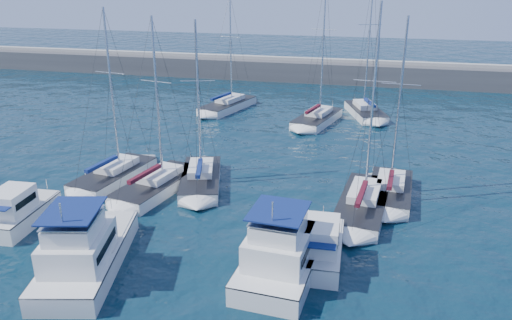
% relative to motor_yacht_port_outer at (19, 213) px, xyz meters
% --- Properties ---
extents(ground, '(220.00, 220.00, 0.00)m').
position_rel_motor_yacht_port_outer_xyz_m(ground, '(12.81, 0.39, -0.94)').
color(ground, black).
rests_on(ground, ground).
extents(breakwater, '(160.00, 6.00, 4.45)m').
position_rel_motor_yacht_port_outer_xyz_m(breakwater, '(12.81, 52.39, 0.11)').
color(breakwater, '#424244').
rests_on(breakwater, ground).
extents(motor_yacht_port_outer, '(2.78, 5.97, 3.20)m').
position_rel_motor_yacht_port_outer_xyz_m(motor_yacht_port_outer, '(0.00, 0.00, 0.00)').
color(motor_yacht_port_outer, silver).
rests_on(motor_yacht_port_outer, ground).
extents(motor_yacht_port_inner, '(5.68, 9.90, 4.69)m').
position_rel_motor_yacht_port_outer_xyz_m(motor_yacht_port_inner, '(7.23, -3.91, 0.19)').
color(motor_yacht_port_inner, silver).
rests_on(motor_yacht_port_inner, ground).
extents(motor_yacht_stbd_inner, '(4.44, 8.90, 4.69)m').
position_rel_motor_yacht_port_outer_xyz_m(motor_yacht_stbd_inner, '(18.01, -1.45, 0.19)').
color(motor_yacht_stbd_inner, silver).
rests_on(motor_yacht_stbd_inner, ground).
extents(motor_yacht_stbd_outer, '(2.90, 6.10, 3.20)m').
position_rel_motor_yacht_port_outer_xyz_m(motor_yacht_stbd_outer, '(19.88, 0.15, 0.00)').
color(motor_yacht_stbd_outer, silver).
rests_on(motor_yacht_stbd_outer, ground).
extents(sailboat_mid_a, '(4.34, 8.28, 13.89)m').
position_rel_motor_yacht_port_outer_xyz_m(sailboat_mid_a, '(2.41, 8.36, -0.43)').
color(sailboat_mid_a, silver).
rests_on(sailboat_mid_a, ground).
extents(sailboat_mid_b, '(4.68, 8.70, 13.44)m').
position_rel_motor_yacht_port_outer_xyz_m(sailboat_mid_b, '(6.62, 7.29, -0.44)').
color(sailboat_mid_b, silver).
rests_on(sailboat_mid_b, ground).
extents(sailboat_mid_c, '(5.02, 8.47, 13.07)m').
position_rel_motor_yacht_port_outer_xyz_m(sailboat_mid_c, '(9.50, 9.24, -0.44)').
color(sailboat_mid_c, silver).
rests_on(sailboat_mid_c, ground).
extents(sailboat_mid_d, '(4.09, 9.36, 14.59)m').
position_rel_motor_yacht_port_outer_xyz_m(sailboat_mid_d, '(22.22, 7.61, -0.43)').
color(sailboat_mid_d, silver).
rests_on(sailboat_mid_d, ground).
extents(sailboat_mid_e, '(3.62, 7.65, 13.53)m').
position_rel_motor_yacht_port_outer_xyz_m(sailboat_mid_e, '(24.11, 10.24, -0.43)').
color(sailboat_mid_e, silver).
rests_on(sailboat_mid_e, ground).
extents(sailboat_back_a, '(5.53, 9.42, 13.87)m').
position_rel_motor_yacht_port_outer_xyz_m(sailboat_back_a, '(5.03, 32.18, -0.44)').
color(sailboat_back_a, silver).
rests_on(sailboat_back_a, ground).
extents(sailboat_back_b, '(5.18, 8.82, 16.33)m').
position_rel_motor_yacht_port_outer_xyz_m(sailboat_back_b, '(16.46, 28.76, -0.41)').
color(sailboat_back_b, silver).
rests_on(sailboat_back_b, ground).
extents(sailboat_back_c, '(5.42, 8.52, 16.72)m').
position_rel_motor_yacht_port_outer_xyz_m(sailboat_back_c, '(21.63, 33.02, -0.39)').
color(sailboat_back_c, silver).
rests_on(sailboat_back_c, ground).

